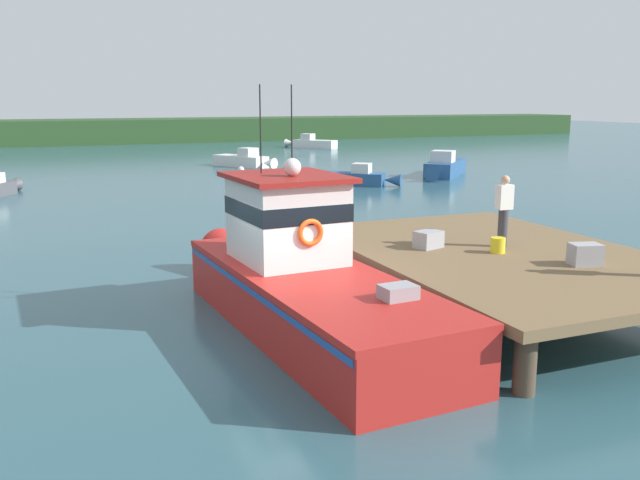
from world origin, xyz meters
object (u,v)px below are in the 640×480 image
object	(u,v)px
main_fishing_boat	(300,277)
moored_boat_mid_harbor	(244,160)
moored_boat_near_channel	(356,178)
deckhand_further_back	(504,209)
moored_boat_far_right	(311,143)
mooring_buoy_channel_marker	(367,181)
crate_stack_near_edge	(428,239)
crate_single_by_cleat	(585,254)
moored_boat_outer_mooring	(444,167)
bait_bucket	(498,245)
mooring_buoy_spare_mooring	(241,170)

from	to	relation	value
main_fishing_boat	moored_boat_mid_harbor	bearing A→B (deg)	75.63
main_fishing_boat	moored_boat_near_channel	xyz separation A→B (m)	(10.80, 19.99, -0.61)
deckhand_further_back	moored_boat_far_right	size ratio (longest dim) A/B	0.35
deckhand_further_back	moored_boat_mid_harbor	world-z (taller)	deckhand_further_back
moored_boat_far_right	mooring_buoy_channel_marker	distance (m)	27.52
deckhand_further_back	mooring_buoy_channel_marker	size ratio (longest dim) A/B	4.28
crate_stack_near_edge	mooring_buoy_channel_marker	distance (m)	21.06
crate_single_by_cleat	moored_boat_outer_mooring	size ratio (longest dim) A/B	0.12
crate_single_by_cleat	moored_boat_outer_mooring	distance (m)	26.70
bait_bucket	deckhand_further_back	world-z (taller)	deckhand_further_back
moored_boat_mid_harbor	moored_boat_far_right	bearing A→B (deg)	53.88
main_fishing_boat	moored_boat_outer_mooring	size ratio (longest dim) A/B	1.92
crate_single_by_cleat	moored_boat_near_channel	size ratio (longest dim) A/B	0.15
moored_boat_outer_mooring	mooring_buoy_spare_mooring	world-z (taller)	moored_boat_outer_mooring
moored_boat_mid_harbor	mooring_buoy_spare_mooring	xyz separation A→B (m)	(-1.26, -3.54, -0.24)
main_fishing_boat	mooring_buoy_spare_mooring	distance (m)	29.06
crate_stack_near_edge	moored_boat_mid_harbor	size ratio (longest dim) A/B	0.12
crate_stack_near_edge	moored_boat_outer_mooring	distance (m)	25.48
crate_stack_near_edge	deckhand_further_back	distance (m)	1.84
moored_boat_mid_harbor	mooring_buoy_channel_marker	distance (m)	12.25
crate_stack_near_edge	moored_boat_near_channel	size ratio (longest dim) A/B	0.15
crate_single_by_cleat	moored_boat_mid_harbor	xyz separation A→B (m)	(2.72, 33.80, -0.98)
crate_single_by_cleat	moored_boat_outer_mooring	world-z (taller)	crate_single_by_cleat
main_fishing_boat	mooring_buoy_spare_mooring	bearing A→B (deg)	76.31
crate_single_by_cleat	mooring_buoy_channel_marker	size ratio (longest dim) A/B	1.58
moored_boat_far_right	moored_boat_mid_harbor	size ratio (longest dim) A/B	0.94
mooring_buoy_channel_marker	moored_boat_outer_mooring	bearing A→B (deg)	16.89
mooring_buoy_channel_marker	bait_bucket	bearing A→B (deg)	-108.92
bait_bucket	moored_boat_outer_mooring	bearing A→B (deg)	59.74
moored_boat_far_right	mooring_buoy_channel_marker	size ratio (longest dim) A/B	12.10
deckhand_further_back	mooring_buoy_spare_mooring	world-z (taller)	deckhand_further_back
mooring_buoy_channel_marker	crate_single_by_cleat	bearing A→B (deg)	-105.38
main_fishing_boat	crate_stack_near_edge	world-z (taller)	main_fishing_boat
deckhand_further_back	moored_boat_near_channel	distance (m)	20.82
main_fishing_boat	moored_boat_near_channel	world-z (taller)	main_fishing_boat
moored_boat_mid_harbor	mooring_buoy_spare_mooring	size ratio (longest dim) A/B	12.20
moored_boat_far_right	moored_boat_outer_mooring	size ratio (longest dim) A/B	0.90
main_fishing_boat	mooring_buoy_channel_marker	distance (m)	23.05
crate_single_by_cleat	moored_boat_mid_harbor	distance (m)	33.92
crate_single_by_cleat	mooring_buoy_spare_mooring	world-z (taller)	crate_single_by_cleat
main_fishing_boat	bait_bucket	xyz separation A→B (m)	(4.48, -0.44, 0.36)
moored_boat_far_right	crate_single_by_cleat	bearing A→B (deg)	-105.51
bait_bucket	mooring_buoy_spare_mooring	world-z (taller)	bait_bucket
moored_boat_far_right	mooring_buoy_channel_marker	xyz separation A→B (m)	(-7.40, -26.51, -0.26)
moored_boat_far_right	moored_boat_outer_mooring	xyz separation A→B (m)	(-1.43, -24.69, 0.08)
main_fishing_boat	crate_single_by_cleat	bearing A→B (deg)	-20.57
crate_stack_near_edge	moored_boat_far_right	distance (m)	48.46
moored_boat_outer_mooring	moored_boat_far_right	bearing A→B (deg)	86.68
crate_stack_near_edge	bait_bucket	size ratio (longest dim) A/B	1.76
main_fishing_boat	moored_boat_far_right	xyz separation A→B (m)	(18.88, 46.48, -0.56)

